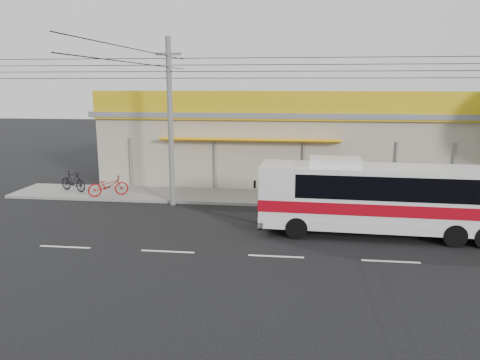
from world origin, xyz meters
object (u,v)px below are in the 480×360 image
at_px(coach_bus, 392,195).
at_px(utility_pole, 169,67).
at_px(motorbike_red, 108,186).
at_px(motorbike_dark, 73,181).

height_order(coach_bus, utility_pole, utility_pole).
bearing_deg(motorbike_red, coach_bus, -135.94).
bearing_deg(utility_pole, motorbike_red, 167.25).
xyz_separation_m(motorbike_red, utility_pole, (3.79, -0.86, 6.15)).
xyz_separation_m(motorbike_red, motorbike_dark, (-2.41, 0.86, 0.02)).
distance_m(coach_bus, motorbike_dark, 17.22).
bearing_deg(utility_pole, motorbike_dark, 164.55).
bearing_deg(coach_bus, motorbike_red, 163.65).
relative_size(motorbike_dark, utility_pole, 0.06).
relative_size(coach_bus, motorbike_dark, 5.40).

